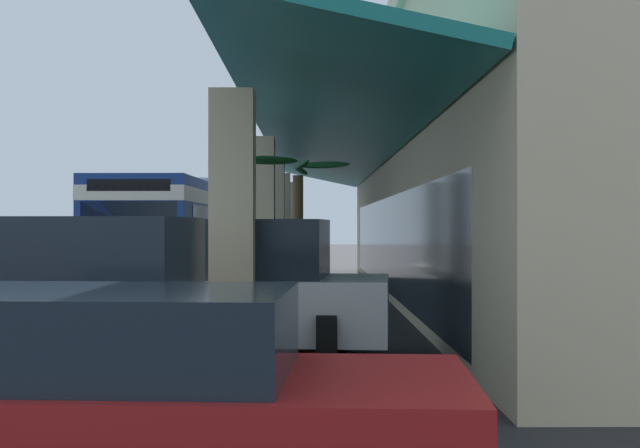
# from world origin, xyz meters

# --- Properties ---
(ground) EXTENTS (120.00, 120.00, 0.00)m
(ground) POSITION_xyz_m (0.00, 8.00, 0.00)
(ground) COLOR #262628
(curb_strip) EXTENTS (32.23, 0.50, 0.12)m
(curb_strip) POSITION_xyz_m (-0.35, 4.58, 0.06)
(curb_strip) COLOR #9E998E
(curb_strip) RESTS_ON ground
(plaza_building) EXTENTS (27.15, 16.63, 7.13)m
(plaza_building) POSITION_xyz_m (-0.35, 14.21, 3.57)
(plaza_building) COLOR #C6B793
(plaza_building) RESTS_ON ground
(transit_bus) EXTENTS (11.26, 2.99, 3.34)m
(transit_bus) POSITION_xyz_m (-3.51, 1.60, 1.85)
(transit_bus) COLOR navy
(transit_bus) RESTS_ON ground
(parked_sedan_red) EXTENTS (2.62, 4.50, 1.47)m
(parked_sedan_red) POSITION_xyz_m (15.38, 4.49, 0.75)
(parked_sedan_red) COLOR maroon
(parked_sedan_red) RESTS_ON ground
(parked_suv_white) EXTENTS (3.03, 4.97, 1.97)m
(parked_suv_white) POSITION_xyz_m (9.36, 4.34, 1.02)
(parked_suv_white) COLOR silver
(parked_suv_white) RESTS_ON ground
(parked_suv_tan) EXTENTS (2.95, 4.94, 1.97)m
(parked_suv_tan) POSITION_xyz_m (12.46, 2.92, 1.02)
(parked_suv_tan) COLOR #9E845B
(parked_suv_tan) RESTS_ON ground
(potted_palm) EXTENTS (2.00, 1.81, 2.96)m
(potted_palm) POSITION_xyz_m (8.34, 5.51, 0.62)
(potted_palm) COLOR brown
(potted_palm) RESTS_ON ground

